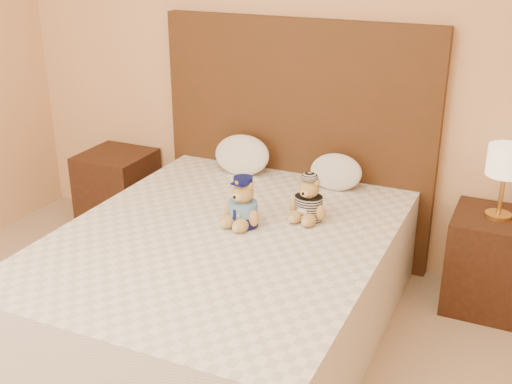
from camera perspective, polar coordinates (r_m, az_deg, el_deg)
bed at (r=3.39m, az=-2.89°, el=-7.89°), size 1.60×2.00×0.55m
headboard at (r=4.04m, az=3.58°, el=4.59°), size 1.75×0.08×1.50m
nightstand_left at (r=4.61m, az=-12.16°, el=0.13°), size 0.45×0.45×0.55m
nightstand_right at (r=3.80m, az=20.15°, el=-5.85°), size 0.45×0.45×0.55m
lamp at (r=3.57m, az=21.36°, el=2.30°), size 0.20×0.20×0.40m
teddy_police at (r=3.29m, az=-1.14°, el=-0.87°), size 0.27×0.27×0.27m
teddy_prisoner at (r=3.37m, az=4.71°, el=-0.56°), size 0.25×0.24×0.25m
pillow_left at (r=4.02m, az=-1.26°, el=3.47°), size 0.37×0.24×0.26m
pillow_right at (r=3.81m, az=7.12°, el=1.92°), size 0.32×0.20×0.22m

